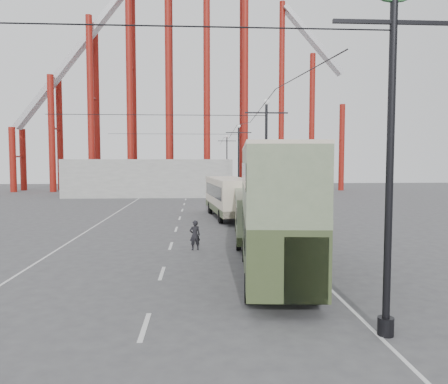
{
  "coord_description": "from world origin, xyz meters",
  "views": [
    {
      "loc": [
        0.54,
        -14.25,
        4.71
      ],
      "look_at": [
        2.0,
        10.16,
        3.0
      ],
      "focal_mm": 35.0,
      "sensor_mm": 36.0,
      "label": 1
    }
  ],
  "objects": [
    {
      "name": "ground",
      "position": [
        0.0,
        0.0,
        0.0
      ],
      "size": [
        160.0,
        160.0,
        0.0
      ],
      "primitive_type": "plane",
      "color": "#464648",
      "rests_on": "ground"
    },
    {
      "name": "fairground_shed",
      "position": [
        -6.0,
        47.0,
        2.5
      ],
      "size": [
        22.0,
        10.0,
        5.0
      ],
      "primitive_type": "cube",
      "color": "gray",
      "rests_on": "ground"
    },
    {
      "name": "road_markings",
      "position": [
        -0.86,
        19.7,
        0.01
      ],
      "size": [
        12.52,
        120.0,
        0.01
      ],
      "color": "silver",
      "rests_on": "ground"
    },
    {
      "name": "roller_coaster",
      "position": [
        -2.49,
        56.89,
        22.92
      ],
      "size": [
        52.95,
        5.0,
        55.48
      ],
      "color": "maroon",
      "rests_on": "ground"
    },
    {
      "name": "pedestrian",
      "position": [
        0.36,
        8.82,
        0.79
      ],
      "size": [
        0.66,
        0.51,
        1.59
      ],
      "primitive_type": "imported",
      "rotation": [
        0.0,
        0.0,
        3.4
      ],
      "color": "black",
      "rests_on": "ground"
    },
    {
      "name": "single_decker_green",
      "position": [
        3.95,
        11.84,
        1.59
      ],
      "size": [
        3.05,
        10.11,
        2.82
      ],
      "rotation": [
        0.0,
        0.0,
        -0.08
      ],
      "color": "#697A59",
      "rests_on": "ground"
    },
    {
      "name": "lamp_post_near",
      "position": [
        5.6,
        -3.0,
        7.86
      ],
      "size": [
        3.2,
        0.44,
        10.8
      ],
      "color": "black",
      "rests_on": "ground"
    },
    {
      "name": "lamp_post_mid",
      "position": [
        5.6,
        18.0,
        4.68
      ],
      "size": [
        3.2,
        0.44,
        9.32
      ],
      "color": "black",
      "rests_on": "ground"
    },
    {
      "name": "double_decker_bus",
      "position": [
        3.61,
        3.03,
        2.99
      ],
      "size": [
        3.39,
        10.13,
        5.34
      ],
      "rotation": [
        0.0,
        0.0,
        -0.09
      ],
      "color": "#3A4827",
      "rests_on": "ground"
    },
    {
      "name": "single_decker_cream",
      "position": [
        3.12,
        22.19,
        1.87
      ],
      "size": [
        3.7,
        10.87,
        3.32
      ],
      "rotation": [
        0.0,
        0.0,
        0.1
      ],
      "color": "beige",
      "rests_on": "ground"
    },
    {
      "name": "lamp_post_distant",
      "position": [
        5.6,
        62.0,
        4.68
      ],
      "size": [
        3.2,
        0.44,
        9.32
      ],
      "color": "black",
      "rests_on": "ground"
    },
    {
      "name": "lamp_post_far",
      "position": [
        5.6,
        40.0,
        4.68
      ],
      "size": [
        3.2,
        0.44,
        9.32
      ],
      "color": "black",
      "rests_on": "ground"
    }
  ]
}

